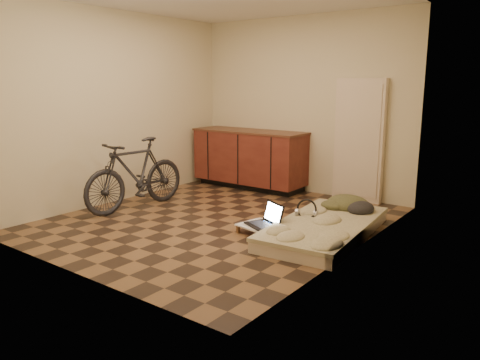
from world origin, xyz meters
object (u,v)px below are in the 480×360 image
Objects in this scene: futon at (325,228)px; lap_desk at (267,228)px; bicycle at (135,171)px; laptop at (266,221)px.

lap_desk is (-0.50, -0.39, 0.01)m from futon.
bicycle is 2.05m from lap_desk.
bicycle reaches higher than laptop.
laptop is (1.96, 0.13, -0.36)m from bicycle.
lap_desk is at bearing -16.70° from laptop.
lap_desk is 0.08m from laptop.
futon is at bearing 59.96° from laptop.
bicycle is 2.00m from laptop.
futon is 2.83× the size of lap_desk.
laptop is at bearing -151.42° from futon.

